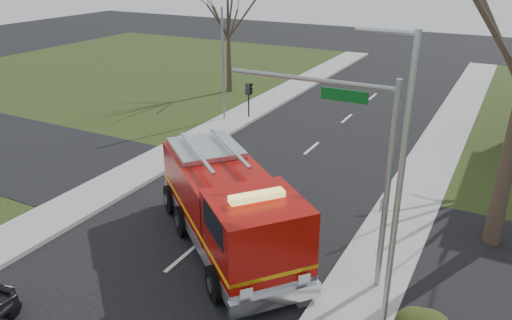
% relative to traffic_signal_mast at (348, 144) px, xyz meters
% --- Properties ---
extents(ground, '(120.00, 120.00, 0.00)m').
position_rel_traffic_signal_mast_xyz_m(ground, '(-5.21, -1.50, -4.71)').
color(ground, black).
rests_on(ground, ground).
extents(sidewalk_right, '(2.40, 80.00, 0.15)m').
position_rel_traffic_signal_mast_xyz_m(sidewalk_right, '(0.99, -1.50, -4.63)').
color(sidewalk_right, gray).
rests_on(sidewalk_right, ground).
extents(sidewalk_left, '(2.40, 80.00, 0.15)m').
position_rel_traffic_signal_mast_xyz_m(sidewalk_left, '(-11.41, -1.50, -4.63)').
color(sidewalk_left, gray).
rests_on(sidewalk_left, ground).
extents(bare_tree_left, '(4.50, 4.50, 9.00)m').
position_rel_traffic_signal_mast_xyz_m(bare_tree_left, '(-15.21, 18.50, 0.86)').
color(bare_tree_left, '#33261E').
rests_on(bare_tree_left, ground).
extents(traffic_signal_mast, '(5.29, 0.18, 6.80)m').
position_rel_traffic_signal_mast_xyz_m(traffic_signal_mast, '(0.00, 0.00, 0.00)').
color(traffic_signal_mast, gray).
rests_on(traffic_signal_mast, ground).
extents(streetlight_pole, '(1.48, 0.16, 8.40)m').
position_rel_traffic_signal_mast_xyz_m(streetlight_pole, '(1.93, -2.00, -0.16)').
color(streetlight_pole, '#B7BABF').
rests_on(streetlight_pole, ground).
extents(utility_pole_far, '(0.14, 0.14, 7.00)m').
position_rel_traffic_signal_mast_xyz_m(utility_pole_far, '(-12.01, 12.50, -1.21)').
color(utility_pole_far, gray).
rests_on(utility_pole_far, ground).
extents(fire_engine, '(8.19, 7.52, 3.36)m').
position_rel_traffic_signal_mast_xyz_m(fire_engine, '(-4.11, -0.07, -3.19)').
color(fire_engine, '#950A06').
rests_on(fire_engine, ground).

